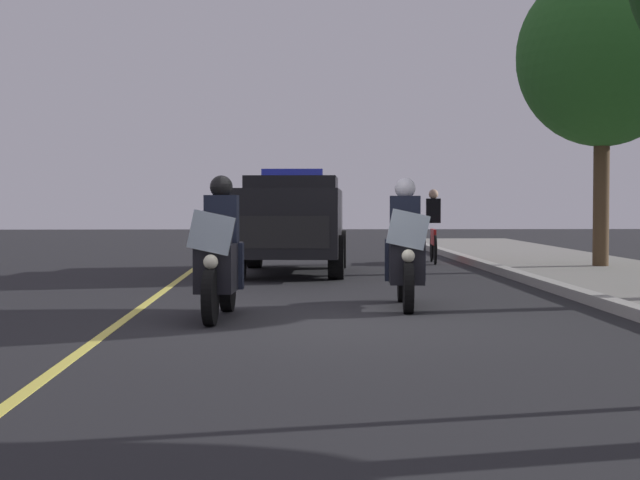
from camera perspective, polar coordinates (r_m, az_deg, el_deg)
ground_plane at (r=11.60m, az=0.26°, el=-4.73°), size 80.00×80.00×0.00m
lane_stripe_center at (r=11.74m, az=-11.36°, el=-4.66°), size 48.00×0.12×0.01m
police_motorcycle_lead_left at (r=12.02m, az=-5.76°, el=-1.15°), size 2.14×0.62×1.72m
police_motorcycle_lead_right at (r=13.25m, az=4.91°, el=-0.84°), size 2.14×0.62×1.72m
police_suv at (r=19.59m, az=-1.61°, el=1.21°), size 5.03×2.36×2.05m
cyclist_background at (r=22.95m, az=6.49°, el=0.78°), size 1.76×0.34×1.69m
tree_far_back at (r=21.28m, az=15.85°, el=10.01°), size 3.46×3.46×6.06m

